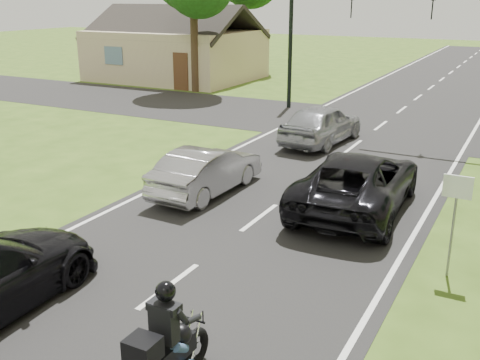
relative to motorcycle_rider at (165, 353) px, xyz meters
The scene contains 11 objects.
ground 3.23m from the motorcycle_rider, 124.17° to the left, with size 140.00×140.00×0.00m, color #344F16.
road 12.76m from the motorcycle_rider, 98.00° to the left, with size 8.00×100.00×0.01m, color black.
cross_road 18.71m from the motorcycle_rider, 95.44° to the left, with size 60.00×7.00×0.01m, color black.
motorcycle_rider is the anchor object (origin of this frame).
dark_suv 8.37m from the motorcycle_rider, 88.68° to the left, with size 2.52×5.46×1.52m, color black.
silver_sedan 8.57m from the motorcycle_rider, 117.30° to the left, with size 1.41×4.04×1.33m, color #A09FA4.
silver_suv 14.83m from the motorcycle_rider, 101.79° to the left, with size 1.79×4.44×1.51m, color #989A9F.
traffic_signal 17.03m from the motorcycle_rider, 84.62° to the left, with size 6.38×0.44×6.00m.
signal_pole_far 21.88m from the motorcycle_rider, 108.69° to the left, with size 0.20×0.20×6.00m, color black.
sign_white 6.37m from the motorcycle_rider, 62.38° to the left, with size 0.55×0.07×2.12m.
house 32.02m from the motorcycle_rider, 123.74° to the left, with size 10.20×8.00×4.84m.
Camera 1 is at (5.77, -7.93, 5.38)m, focal length 42.00 mm.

